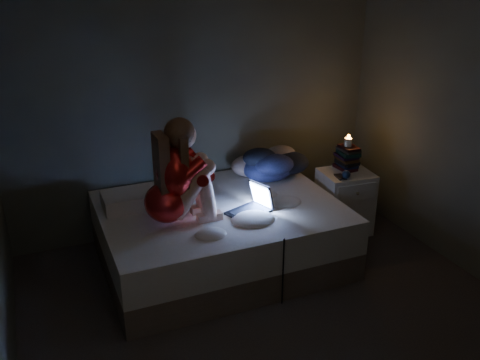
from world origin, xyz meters
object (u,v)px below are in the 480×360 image
phone (342,177)px  candle (348,142)px  woman (165,173)px  nightstand (344,202)px  bed (221,234)px  laptop (249,200)px

phone → candle: bearing=50.7°
woman → nightstand: woman is taller
nightstand → candle: 0.58m
nightstand → bed: bearing=-171.5°
candle → bed: bearing=-172.9°
laptop → phone: bearing=-8.6°
nightstand → laptop: bearing=-160.3°
bed → candle: size_ratio=24.88×
woman → candle: size_ratio=10.69×
woman → laptop: (0.66, -0.08, -0.30)m
bed → candle: 1.51m
laptop → candle: (1.21, 0.40, 0.21)m
candle → woman: bearing=-170.6°
bed → phone: bearing=-0.5°
woman → phone: woman is taller
bed → laptop: size_ratio=5.70×
laptop → bed: bearing=106.0°
candle → phone: 0.36m
candle → phone: (-0.17, -0.18, -0.26)m
woman → nightstand: (1.82, 0.22, -0.67)m
bed → laptop: laptop is taller
laptop → phone: laptop is taller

